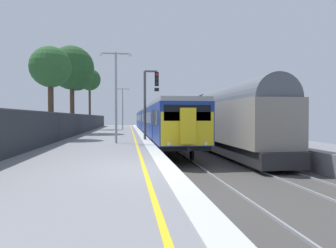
{
  "coord_description": "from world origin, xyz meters",
  "views": [
    {
      "loc": [
        -0.84,
        -9.26,
        1.58
      ],
      "look_at": [
        1.28,
        6.76,
        1.24
      ],
      "focal_mm": 32.23,
      "sensor_mm": 36.0,
      "label": 1
    }
  ],
  "objects": [
    {
      "name": "freight_train_adjacent_track",
      "position": [
        6.1,
        30.0,
        1.54
      ],
      "size": [
        2.6,
        53.57,
        4.64
      ],
      "color": "#232326",
      "rests_on": "ground"
    },
    {
      "name": "background_tree_left",
      "position": [
        -5.86,
        32.09,
        6.56
      ],
      "size": [
        2.92,
        2.92,
        8.15
      ],
      "color": "#473323",
      "rests_on": "ground"
    },
    {
      "name": "commuter_train_at_platform",
      "position": [
        2.1,
        25.87,
        1.27
      ],
      "size": [
        2.83,
        41.24,
        3.81
      ],
      "color": "navy",
      "rests_on": "ground"
    },
    {
      "name": "platform_lamp_mid",
      "position": [
        -1.59,
        9.7,
        3.33
      ],
      "size": [
        2.0,
        0.2,
        5.64
      ],
      "color": "#93999E",
      "rests_on": "ground"
    },
    {
      "name": "ground",
      "position": [
        2.64,
        0.0,
        -0.61
      ],
      "size": [
        17.4,
        110.0,
        1.21
      ],
      "color": "gray"
    },
    {
      "name": "platform_lamp_far",
      "position": [
        -1.59,
        32.16,
        3.3
      ],
      "size": [
        2.0,
        0.2,
        5.58
      ],
      "color": "#93999E",
      "rests_on": "ground"
    },
    {
      "name": "background_tree_right",
      "position": [
        -6.27,
        21.89,
        6.32
      ],
      "size": [
        4.34,
        4.34,
        8.69
      ],
      "color": "#473323",
      "rests_on": "ground"
    },
    {
      "name": "background_tree_centre",
      "position": [
        -6.41,
        13.62,
        5.15
      ],
      "size": [
        2.97,
        2.97,
        6.76
      ],
      "color": "#473323",
      "rests_on": "ground"
    },
    {
      "name": "signal_gantry",
      "position": [
        0.62,
        12.37,
        3.1
      ],
      "size": [
        1.1,
        0.24,
        4.96
      ],
      "color": "#47474C",
      "rests_on": "ground"
    }
  ]
}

